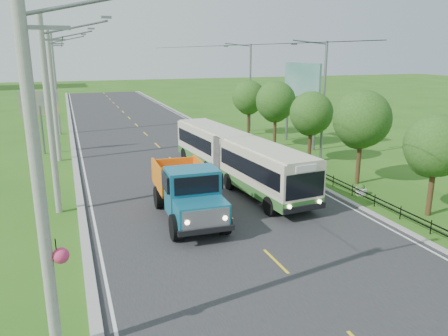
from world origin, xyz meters
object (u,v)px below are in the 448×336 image
tree_fifth (275,103)px  dump_truck (188,188)px  pole_far (56,84)px  billboard_right (302,85)px  streetlight_mid (322,98)px  tree_back (249,99)px  tree_second (435,148)px  bus (236,155)px  pole_nearest (41,187)px  planter_mid (295,160)px  billboard_left (40,107)px  tree_third (361,122)px  pole_mid (54,95)px  planter_far (253,140)px  pole_near (50,117)px  planter_near (361,190)px  tree_fourth (311,115)px  streetlight_far (249,85)px

tree_fifth → dump_truck: size_ratio=0.84×
pole_far → billboard_right: (20.56, -13.00, 0.25)m
streetlight_mid → tree_back: bearing=93.7°
tree_second → tree_back: tree_back is taller
tree_second → bus: size_ratio=0.34×
pole_far → streetlight_mid: 26.80m
pole_nearest → pole_far: 36.00m
planter_mid → billboard_left: bearing=151.1°
tree_third → billboard_left: size_ratio=1.15×
pole_mid → tree_second: pole_mid is taller
tree_fifth → planter_far: tree_fifth is taller
pole_mid → planter_far: (16.86, 1.00, -4.81)m
pole_near → planter_near: bearing=-10.1°
planter_near → billboard_right: 15.34m
tree_third → tree_back: bearing=90.0°
tree_fifth → billboard_right: billboard_right is taller
pole_mid → planter_near: 23.08m
pole_near → bus: size_ratio=0.64×
pole_far → planter_mid: (16.86, -19.00, -4.81)m
pole_nearest → planter_far: pole_nearest is taller
streetlight_mid → planter_near: (-2.04, -8.00, -4.62)m
pole_mid → tree_third: size_ratio=1.67×
tree_fourth → dump_truck: size_ratio=0.78×
pole_near → billboard_left: size_ratio=1.92×
pole_far → billboard_left: bearing=-97.8°
planter_mid → planter_far: same height
tree_second → billboard_left: size_ratio=1.02×
tree_back → planter_far: bearing=-106.9°
planter_far → tree_second: bearing=-86.4°
pole_far → streetlight_far: (18.90, -5.00, -0.19)m
pole_far → tree_third: bearing=-53.9°
pole_nearest → billboard_left: pole_nearest is taller
pole_near → tree_third: 18.17m
pole_far → tree_fifth: bearing=-35.4°
planter_mid → streetlight_far: bearing=81.7°
tree_third → dump_truck: 12.40m
planter_near → billboard_right: billboard_right is taller
pole_nearest → pole_near: same height
streetlight_mid → tree_fourth: bearing=169.9°
planter_far → bus: 12.51m
tree_fourth → streetlight_mid: streetlight_mid is taller
billboard_right → bus: bearing=-137.6°
pole_near → streetlight_far: pole_near is taller
planter_near → planter_mid: bearing=90.0°
tree_second → planter_near: 5.19m
tree_second → planter_mid: bearing=96.0°
billboard_right → tree_fourth: bearing=-112.6°
planter_far → dump_truck: size_ratio=0.10×
tree_third → billboard_left: tree_third is taller
tree_second → tree_third: bearing=90.0°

